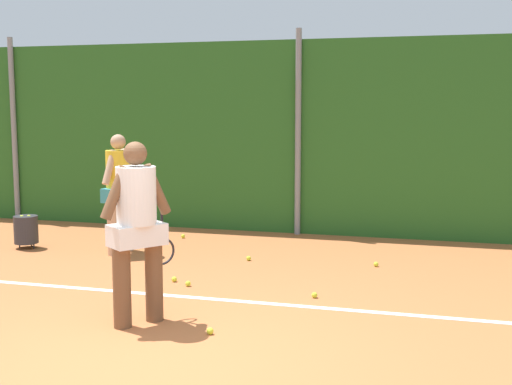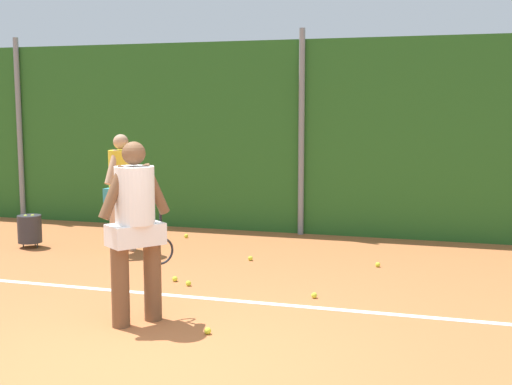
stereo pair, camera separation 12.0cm
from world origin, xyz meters
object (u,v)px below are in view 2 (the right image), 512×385
(player_backcourt_far, at_px, (122,187))
(tennis_ball_2, at_px, (188,283))
(tennis_ball_3, at_px, (186,236))
(tennis_ball_10, at_px, (175,279))
(player_foreground_near, at_px, (136,223))
(ball_hopper, at_px, (30,229))
(tennis_ball_5, at_px, (250,258))
(tennis_ball_7, at_px, (378,265))
(tennis_ball_4, at_px, (314,295))
(tennis_ball_1, at_px, (208,331))

(player_backcourt_far, bearing_deg, tennis_ball_2, 57.64)
(tennis_ball_3, xyz_separation_m, tennis_ball_10, (0.93, -2.62, 0.00))
(player_foreground_near, height_order, ball_hopper, player_foreground_near)
(tennis_ball_5, bearing_deg, tennis_ball_7, 4.00)
(tennis_ball_5, height_order, tennis_ball_7, same)
(tennis_ball_2, distance_m, tennis_ball_3, 3.00)
(player_foreground_near, bearing_deg, ball_hopper, 85.66)
(ball_hopper, height_order, tennis_ball_10, ball_hopper)
(tennis_ball_5, bearing_deg, tennis_ball_2, -102.23)
(tennis_ball_4, bearing_deg, tennis_ball_7, 72.83)
(player_backcourt_far, relative_size, tennis_ball_1, 26.57)
(tennis_ball_3, relative_size, tennis_ball_4, 1.00)
(tennis_ball_4, height_order, tennis_ball_5, same)
(ball_hopper, distance_m, tennis_ball_5, 3.52)
(ball_hopper, height_order, tennis_ball_4, ball_hopper)
(player_backcourt_far, xyz_separation_m, tennis_ball_3, (0.48, 1.28, -0.95))
(tennis_ball_3, height_order, tennis_ball_10, same)
(tennis_ball_4, bearing_deg, player_backcourt_far, 154.05)
(tennis_ball_4, xyz_separation_m, tennis_ball_5, (-1.24, 1.58, 0.00))
(tennis_ball_7, bearing_deg, tennis_ball_4, -107.17)
(tennis_ball_4, relative_size, tennis_ball_10, 1.00)
(player_backcourt_far, xyz_separation_m, tennis_ball_7, (3.74, 0.14, -0.95))
(tennis_ball_1, relative_size, tennis_ball_2, 1.00)
(tennis_ball_4, bearing_deg, ball_hopper, 162.89)
(tennis_ball_1, bearing_deg, tennis_ball_7, 68.49)
(tennis_ball_7, bearing_deg, ball_hopper, -177.42)
(ball_hopper, bearing_deg, tennis_ball_4, -17.11)
(player_foreground_near, bearing_deg, tennis_ball_2, 38.63)
(player_backcourt_far, distance_m, tennis_ball_10, 2.16)
(tennis_ball_4, xyz_separation_m, tennis_ball_10, (-1.80, 0.22, 0.00))
(tennis_ball_3, relative_size, tennis_ball_10, 1.00)
(player_backcourt_far, distance_m, tennis_ball_7, 3.86)
(ball_hopper, relative_size, tennis_ball_5, 7.78)
(player_backcourt_far, bearing_deg, player_foreground_near, 39.69)
(tennis_ball_2, bearing_deg, tennis_ball_3, 112.92)
(tennis_ball_5, distance_m, tennis_ball_10, 1.47)
(tennis_ball_3, distance_m, tennis_ball_5, 1.96)
(tennis_ball_7, bearing_deg, tennis_ball_2, -142.15)
(tennis_ball_3, relative_size, tennis_ball_7, 1.00)
(tennis_ball_10, bearing_deg, tennis_ball_7, 32.39)
(tennis_ball_7, bearing_deg, tennis_ball_10, -147.61)
(player_foreground_near, relative_size, tennis_ball_1, 27.60)
(tennis_ball_5, xyz_separation_m, tennis_ball_10, (-0.56, -1.35, 0.00))
(tennis_ball_3, distance_m, tennis_ball_7, 3.45)
(tennis_ball_7, xyz_separation_m, tennis_ball_10, (-2.33, -1.48, 0.00))
(tennis_ball_3, bearing_deg, tennis_ball_1, -65.14)
(player_backcourt_far, bearing_deg, tennis_ball_7, 101.82)
(player_backcourt_far, distance_m, ball_hopper, 1.69)
(player_foreground_near, relative_size, tennis_ball_2, 27.60)
(tennis_ball_10, bearing_deg, tennis_ball_3, 109.54)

